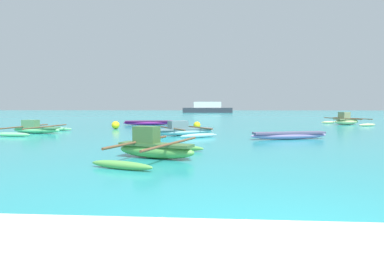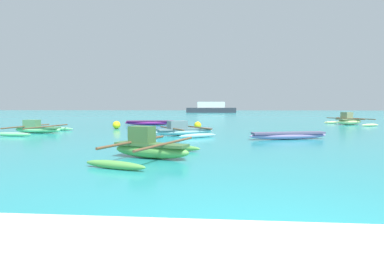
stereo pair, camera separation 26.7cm
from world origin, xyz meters
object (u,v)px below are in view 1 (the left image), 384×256
(moored_boat_1, at_px, (154,148))
(mooring_buoy_1, at_px, (197,125))
(moored_boat_5, at_px, (36,129))
(distant_ferry, at_px, (208,108))
(moored_boat_4, at_px, (149,123))
(moored_boat_2, at_px, (184,130))
(moored_boat_3, at_px, (346,120))
(moored_boat_0, at_px, (289,135))
(mooring_buoy_0, at_px, (116,125))

(moored_boat_1, relative_size, mooring_buoy_1, 8.10)
(mooring_buoy_1, bearing_deg, moored_boat_1, -93.24)
(moored_boat_5, height_order, mooring_buoy_1, moored_boat_5)
(moored_boat_1, height_order, moored_boat_5, moored_boat_1)
(mooring_buoy_1, relative_size, distant_ferry, 0.04)
(moored_boat_4, distance_m, mooring_buoy_1, 5.49)
(moored_boat_2, xyz_separation_m, moored_boat_4, (-3.57, 8.37, -0.05))
(moored_boat_4, relative_size, mooring_buoy_1, 8.86)
(moored_boat_3, bearing_deg, moored_boat_0, -143.89)
(moored_boat_5, xyz_separation_m, mooring_buoy_1, (8.70, 3.98, -0.00))
(moored_boat_1, height_order, moored_boat_4, moored_boat_1)
(moored_boat_0, distance_m, moored_boat_1, 7.34)
(mooring_buoy_1, bearing_deg, moored_boat_4, 136.83)
(moored_boat_3, xyz_separation_m, mooring_buoy_0, (-17.22, -5.82, -0.09))
(moored_boat_2, bearing_deg, mooring_buoy_0, 108.71)
(mooring_buoy_0, distance_m, mooring_buoy_1, 5.35)
(moored_boat_3, distance_m, moored_boat_4, 15.97)
(moored_boat_2, bearing_deg, distant_ferry, 57.85)
(moored_boat_4, bearing_deg, distant_ferry, 76.46)
(moored_boat_2, bearing_deg, mooring_buoy_1, 52.81)
(moored_boat_1, xyz_separation_m, mooring_buoy_0, (-4.67, 10.92, -0.03))
(mooring_buoy_0, bearing_deg, moored_boat_2, -39.55)
(moored_boat_0, distance_m, moored_boat_4, 13.06)
(moored_boat_2, bearing_deg, moored_boat_5, 143.87)
(moored_boat_1, xyz_separation_m, moored_boat_4, (-3.35, 15.26, -0.09))
(moored_boat_3, relative_size, distant_ferry, 0.37)
(moored_boat_0, xyz_separation_m, distant_ferry, (-4.46, 60.56, 0.90))
(moored_boat_2, xyz_separation_m, mooring_buoy_0, (-4.88, 4.03, 0.01))
(moored_boat_3, relative_size, mooring_buoy_0, 8.66)
(moored_boat_2, distance_m, mooring_buoy_1, 4.64)
(moored_boat_0, height_order, distant_ferry, distant_ferry)
(moored_boat_2, height_order, distant_ferry, distant_ferry)
(mooring_buoy_0, bearing_deg, moored_boat_0, -29.99)
(moored_boat_0, distance_m, distant_ferry, 60.73)
(moored_boat_3, height_order, moored_boat_5, moored_boat_3)
(moored_boat_5, relative_size, distant_ferry, 0.34)
(moored_boat_3, distance_m, distant_ferry, 50.54)
(mooring_buoy_0, bearing_deg, distant_ferry, 84.49)
(moored_boat_0, bearing_deg, moored_boat_1, -148.32)
(moored_boat_0, bearing_deg, moored_boat_3, 42.48)
(moored_boat_1, relative_size, distant_ferry, 0.31)
(moored_boat_0, relative_size, moored_boat_5, 0.89)
(moored_boat_1, distance_m, mooring_buoy_1, 11.52)
(moored_boat_0, xyz_separation_m, mooring_buoy_0, (-9.75, 5.63, 0.07))
(moored_boat_4, distance_m, distant_ferry, 50.75)
(moored_boat_3, bearing_deg, moored_boat_5, -176.69)
(moored_boat_5, bearing_deg, moored_boat_0, -4.63)
(moored_boat_1, distance_m, moored_boat_5, 11.02)
(moored_boat_1, bearing_deg, distant_ferry, 108.24)
(moored_boat_3, relative_size, moored_boat_5, 1.09)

